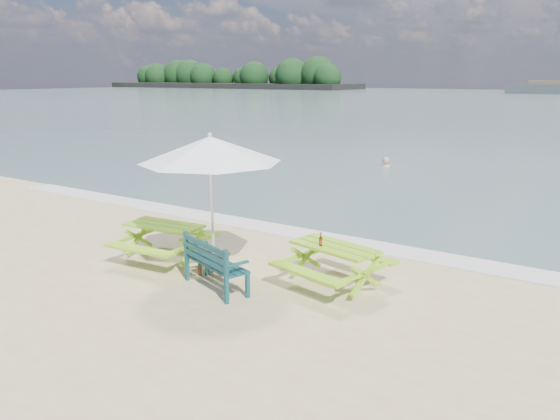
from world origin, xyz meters
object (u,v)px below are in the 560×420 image
Objects in this scene: picnic_table_left at (165,243)px; picnic_table_right at (334,267)px; patio_umbrella at (210,149)px; swimmer at (385,175)px; park_bench at (216,274)px; beer_bottle at (321,241)px; side_table at (214,263)px.

picnic_table_left reaches higher than picnic_table_right.
swimmer is at bearing 99.00° from patio_umbrella.
picnic_table_right is at bearing 36.74° from park_bench.
beer_bottle reaches higher than picnic_table_right.
beer_bottle is 14.73m from swimmer.
beer_bottle is at bearing -72.27° from swimmer.
side_table is 2.34m from beer_bottle.
beer_bottle is at bearing 13.95° from side_table.
picnic_table_right is 0.57m from beer_bottle.
beer_bottle is (2.17, 0.54, -1.63)m from patio_umbrella.
picnic_table_left reaches higher than side_table.
park_bench is (-1.78, -1.33, -0.09)m from picnic_table_right.
park_bench is at bearing -18.37° from picnic_table_left.
park_bench is 6.34× the size of beer_bottle.
patio_umbrella is at bearing -166.05° from beer_bottle.
picnic_table_right is 1.33× the size of swimmer.
side_table is 2.33m from patio_umbrella.
picnic_table_right is 2.23m from park_bench.
beer_bottle is at bearing 13.95° from patio_umbrella.
side_table is 0.20× the size of patio_umbrella.
picnic_table_right reaches higher than swimmer.
patio_umbrella reaches higher than picnic_table_left.
park_bench is 2.22× the size of side_table.
picnic_table_left is 1.24× the size of swimmer.
picnic_table_left is 7.88× the size of beer_bottle.
beer_bottle is (2.17, 0.54, 0.70)m from side_table.
swimmer is at bearing 108.73° from picnic_table_right.
beer_bottle is (3.55, 0.52, 0.50)m from picnic_table_left.
picnic_table_left is 0.93× the size of picnic_table_right.
park_bench is 0.89m from side_table.
patio_umbrella is at bearing -81.00° from swimmer.
swimmer is at bearing 107.73° from beer_bottle.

